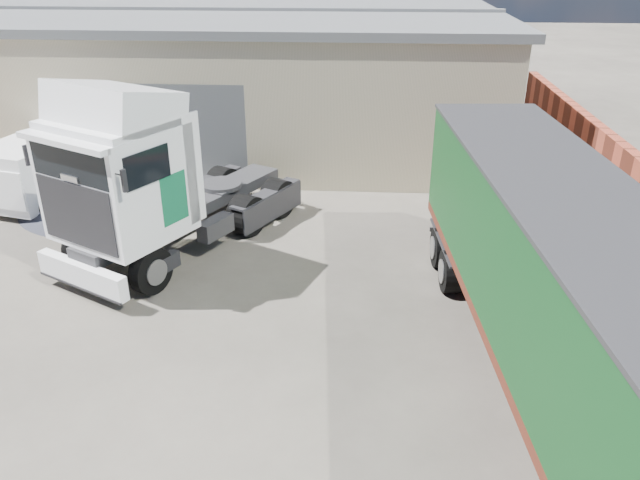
{
  "coord_description": "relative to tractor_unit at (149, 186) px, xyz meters",
  "views": [
    {
      "loc": [
        3.84,
        -10.17,
        7.86
      ],
      "look_at": [
        2.95,
        3.0,
        1.48
      ],
      "focal_mm": 35.0,
      "sensor_mm": 36.0,
      "label": 1
    }
  ],
  "objects": [
    {
      "name": "ground",
      "position": [
        1.6,
        -4.62,
        -2.1
      ],
      "size": [
        120.0,
        120.0,
        0.0
      ],
      "primitive_type": "plane",
      "color": "black",
      "rests_on": "ground"
    },
    {
      "name": "warehouse",
      "position": [
        -4.4,
        11.38,
        0.56
      ],
      "size": [
        30.6,
        12.6,
        5.42
      ],
      "color": "#BCAC91",
      "rests_on": "ground"
    },
    {
      "name": "tractor_unit",
      "position": [
        0.0,
        0.0,
        0.0
      ],
      "size": [
        5.91,
        7.76,
        5.0
      ],
      "rotation": [
        0.0,
        0.0,
        -0.49
      ],
      "color": "black",
      "rests_on": "ground"
    },
    {
      "name": "box_trailer",
      "position": [
        9.04,
        -4.41,
        0.35
      ],
      "size": [
        3.42,
        12.27,
        4.03
      ],
      "rotation": [
        0.0,
        0.0,
        0.07
      ],
      "color": "#2D2D30",
      "rests_on": "ground"
    },
    {
      "name": "panel_van",
      "position": [
        -4.92,
        4.29,
        -1.02
      ],
      "size": [
        3.21,
        5.47,
        2.1
      ],
      "rotation": [
        0.0,
        0.0,
        -0.23
      ],
      "color": "black",
      "rests_on": "ground"
    },
    {
      "name": "gravel_heap",
      "position": [
        -2.73,
        3.15,
        -1.57
      ],
      "size": [
        6.41,
        5.63,
        1.14
      ],
      "rotation": [
        0.0,
        0.0,
        -0.03
      ],
      "color": "#1F212A",
      "rests_on": "ground"
    }
  ]
}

